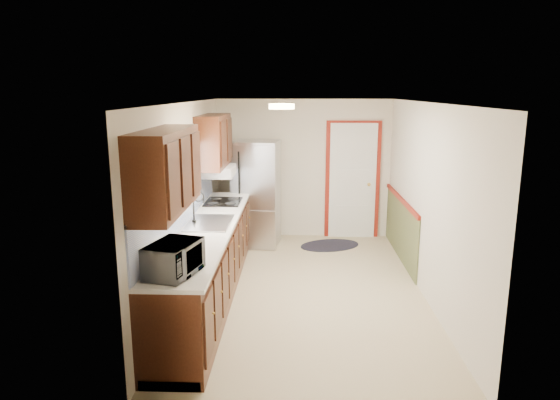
{
  "coord_description": "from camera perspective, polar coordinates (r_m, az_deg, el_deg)",
  "views": [
    {
      "loc": [
        -0.12,
        -6.1,
        2.55
      ],
      "look_at": [
        -0.33,
        0.21,
        1.15
      ],
      "focal_mm": 32.0,
      "sensor_mm": 36.0,
      "label": 1
    }
  ],
  "objects": [
    {
      "name": "rug",
      "position": [
        8.42,
        5.71,
        -5.17
      ],
      "size": [
        1.17,
        0.96,
        0.01
      ],
      "primitive_type": "ellipsoid",
      "rotation": [
        0.0,
        0.0,
        0.36
      ],
      "color": "black",
      "rests_on": "ground"
    },
    {
      "name": "kitchen_run",
      "position": [
        6.17,
        -8.58,
        -4.03
      ],
      "size": [
        0.63,
        4.0,
        2.2
      ],
      "color": "#35170C",
      "rests_on": "ground"
    },
    {
      "name": "ceiling_fixture",
      "position": [
        5.91,
        0.19,
        10.65
      ],
      "size": [
        0.3,
        0.3,
        0.06
      ],
      "primitive_type": "cylinder",
      "color": "#FFD88C",
      "rests_on": "room_shell"
    },
    {
      "name": "cooktop",
      "position": [
        7.33,
        -6.5,
        -0.2
      ],
      "size": [
        0.51,
        0.61,
        0.02
      ],
      "primitive_type": "cube",
      "color": "black",
      "rests_on": "kitchen_run"
    },
    {
      "name": "room_shell",
      "position": [
        6.25,
        2.99,
        0.01
      ],
      "size": [
        3.2,
        5.2,
        2.52
      ],
      "color": "tan",
      "rests_on": "ground"
    },
    {
      "name": "microwave",
      "position": [
        4.52,
        -12.07,
        -6.2
      ],
      "size": [
        0.42,
        0.59,
        0.36
      ],
      "primitive_type": "imported",
      "rotation": [
        0.0,
        0.0,
        1.31
      ],
      "color": "white",
      "rests_on": "kitchen_run"
    },
    {
      "name": "back_wall_trim",
      "position": [
        8.55,
        9.39,
        1.12
      ],
      "size": [
        1.12,
        2.3,
        2.08
      ],
      "color": "maroon",
      "rests_on": "ground"
    },
    {
      "name": "refrigerator",
      "position": [
        8.27,
        -2.71,
        0.77
      ],
      "size": [
        0.8,
        0.77,
        1.74
      ],
      "rotation": [
        0.0,
        0.0,
        -0.11
      ],
      "color": "#B7B7BC",
      "rests_on": "ground"
    }
  ]
}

